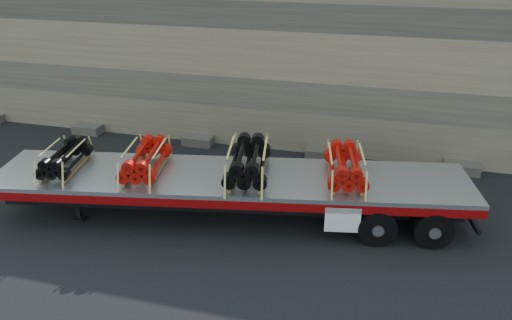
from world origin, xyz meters
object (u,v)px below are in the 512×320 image
(bundle_rear, at_px, (345,167))
(bundle_midrear, at_px, (248,162))
(bundle_front, at_px, (65,159))
(bundle_midfront, at_px, (146,160))
(trailer, at_px, (231,196))

(bundle_rear, bearing_deg, bundle_midrear, -180.00)
(bundle_front, xyz_separation_m, bundle_midrear, (5.34, 0.99, 0.08))
(bundle_midfront, xyz_separation_m, bundle_midrear, (2.94, 0.55, 0.05))
(bundle_midfront, height_order, bundle_midrear, bundle_midrear)
(bundle_front, relative_size, bundle_midfront, 0.90)
(bundle_front, height_order, bundle_midrear, bundle_midrear)
(bundle_rear, bearing_deg, bundle_midfront, 180.00)
(trailer, distance_m, bundle_front, 5.01)
(trailer, relative_size, bundle_midrear, 5.74)
(bundle_midfront, bearing_deg, bundle_front, 180.00)
(bundle_front, distance_m, bundle_midrear, 5.43)
(trailer, height_order, bundle_front, bundle_front)
(bundle_front, xyz_separation_m, bundle_rear, (8.06, 1.50, 0.04))
(bundle_midfront, bearing_deg, trailer, -0.00)
(trailer, xyz_separation_m, bundle_midfront, (-2.43, -0.45, 1.07))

